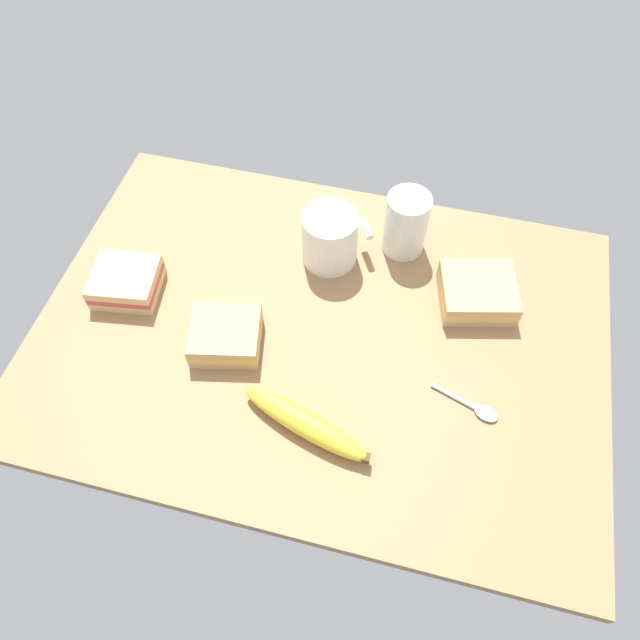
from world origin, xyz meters
TOP-DOWN VIEW (x-y plane):
  - tabletop at (0.00, 0.00)cm, footprint 90.00×64.00cm
  - coffee_mug_black at (-2.09, 15.13)cm, footprint 11.83×9.94cm
  - sandwich_main at (-13.56, -5.90)cm, footprint 12.31×11.49cm
  - sandwich_side at (23.37, 11.92)cm, footprint 13.99×13.12cm
  - sandwich_extra at (-32.87, 0.29)cm, footprint 11.71×10.83cm
  - glass_of_milk at (9.70, 20.68)cm, footprint 7.35×7.35cm
  - banana at (2.14, -16.90)cm, footprint 20.86×9.95cm
  - spoon at (25.41, -7.75)cm, footprint 10.56×4.86cm

SIDE VIEW (x-z plane):
  - tabletop at x=0.00cm, z-range 0.00..2.00cm
  - spoon at x=25.41cm, z-range 1.98..2.78cm
  - banana at x=2.14cm, z-range 2.00..5.88cm
  - sandwich_main at x=-13.56cm, z-range 2.00..6.40cm
  - sandwich_extra at x=-32.87cm, z-range 2.00..6.40cm
  - sandwich_side at x=23.37cm, z-range 2.00..6.40cm
  - coffee_mug_black at x=-2.09cm, z-range 2.14..12.04cm
  - glass_of_milk at x=9.70cm, z-range 1.48..12.96cm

